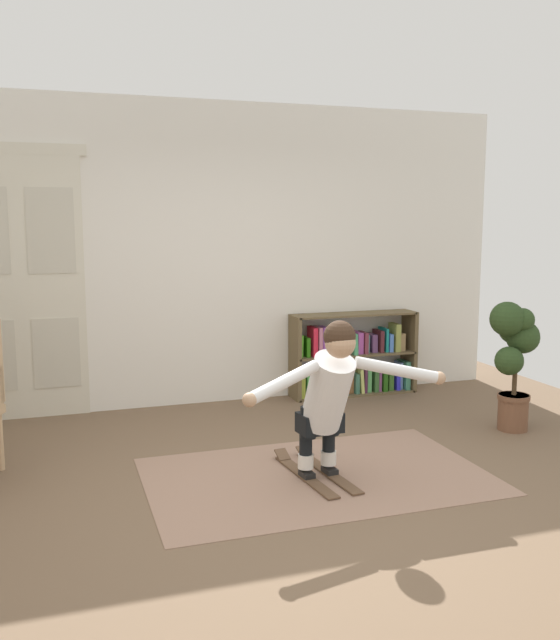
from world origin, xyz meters
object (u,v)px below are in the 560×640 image
object	(u,v)px
potted_plant	(514,348)
skis_pair	(315,472)
bookshelf	(352,359)
person_skier	(329,390)

from	to	relation	value
potted_plant	skis_pair	world-z (taller)	potted_plant
potted_plant	skis_pair	xyz separation A→B (m)	(-2.01, -0.49, -0.69)
potted_plant	skis_pair	distance (m)	2.18
bookshelf	potted_plant	distance (m)	1.74
person_skier	bookshelf	bearing A→B (deg)	62.09
person_skier	potted_plant	bearing A→B (deg)	19.30
bookshelf	person_skier	xyz separation A→B (m)	(-1.16, -2.19, 0.30)
bookshelf	skis_pair	xyz separation A→B (m)	(-1.18, -1.99, -0.35)
potted_plant	skis_pair	size ratio (longest dim) A/B	1.23
skis_pair	potted_plant	bearing A→B (deg)	13.85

